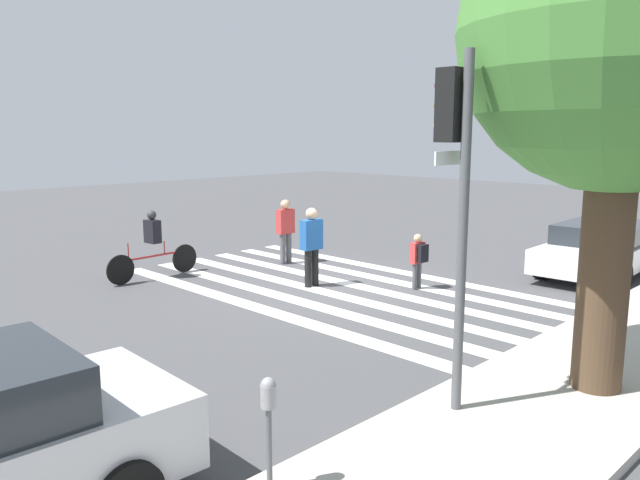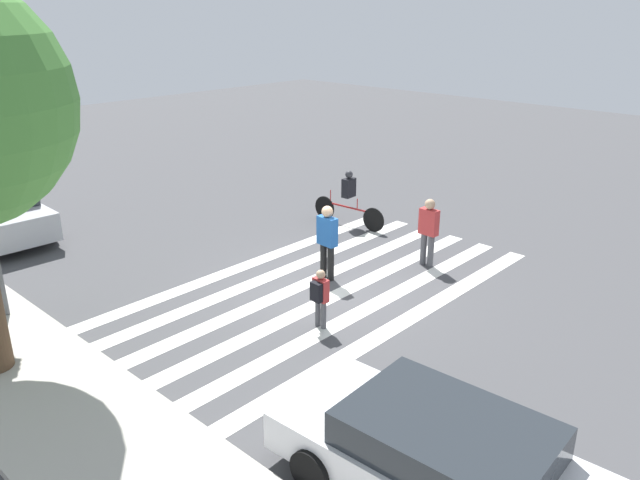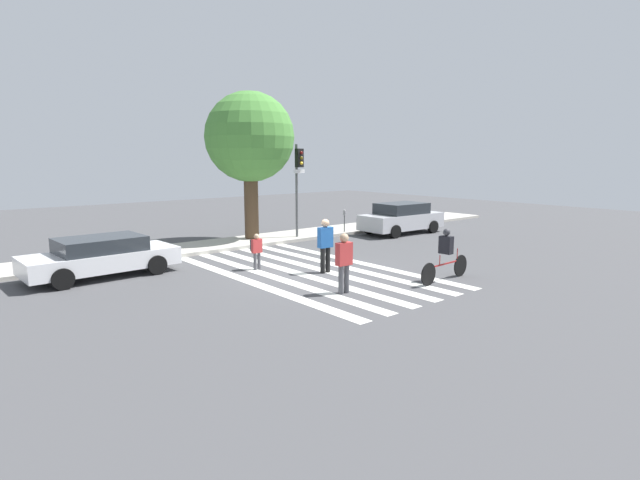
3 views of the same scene
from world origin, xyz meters
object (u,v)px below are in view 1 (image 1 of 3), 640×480
(pedestrian_adult_tall_backpack, at_px, (286,228))
(pedestrian_child_with_backpack, at_px, (418,257))
(traffic_light, at_px, (455,167))
(pedestrian_adult_yellow_jacket, at_px, (312,242))
(car_parked_dark_suv, at_px, (603,248))
(cyclist_far_lane, at_px, (153,243))
(parking_meter, at_px, (269,410))
(street_tree, at_px, (623,34))

(pedestrian_adult_tall_backpack, distance_m, pedestrian_child_with_backpack, 4.17)
(traffic_light, height_order, pedestrian_adult_yellow_jacket, traffic_light)
(pedestrian_child_with_backpack, distance_m, car_parked_dark_suv, 4.98)
(traffic_light, height_order, cyclist_far_lane, traffic_light)
(car_parked_dark_suv, bearing_deg, pedestrian_adult_yellow_jacket, -38.18)
(parking_meter, relative_size, pedestrian_child_with_backpack, 1.01)
(pedestrian_adult_yellow_jacket, xyz_separation_m, car_parked_dark_suv, (-5.89, 4.23, -0.34))
(pedestrian_adult_yellow_jacket, bearing_deg, pedestrian_child_with_backpack, -46.42)
(parking_meter, height_order, pedestrian_adult_tall_backpack, pedestrian_adult_tall_backpack)
(traffic_light, bearing_deg, pedestrian_child_with_backpack, -140.65)
(car_parked_dark_suv, bearing_deg, parking_meter, 4.69)
(cyclist_far_lane, bearing_deg, traffic_light, 78.49)
(parking_meter, xyz_separation_m, pedestrian_adult_yellow_jacket, (-6.17, -5.75, 0.08))
(parking_meter, bearing_deg, pedestrian_adult_yellow_jacket, -137.00)
(parking_meter, distance_m, pedestrian_adult_tall_backpack, 10.95)
(pedestrian_adult_tall_backpack, bearing_deg, traffic_light, -117.60)
(cyclist_far_lane, bearing_deg, street_tree, 89.78)
(parking_meter, height_order, pedestrian_child_with_backpack, parking_meter)
(pedestrian_adult_tall_backpack, relative_size, pedestrian_child_with_backpack, 1.38)
(pedestrian_adult_tall_backpack, bearing_deg, pedestrian_child_with_backpack, -84.55)
(traffic_light, distance_m, pedestrian_adult_tall_backpack, 9.66)
(traffic_light, bearing_deg, pedestrian_adult_yellow_jacket, -120.03)
(street_tree, bearing_deg, pedestrian_adult_yellow_jacket, -102.41)
(parking_meter, relative_size, street_tree, 0.19)
(pedestrian_adult_tall_backpack, distance_m, pedestrian_adult_yellow_jacket, 2.62)
(street_tree, bearing_deg, pedestrian_child_with_backpack, -120.74)
(pedestrian_adult_tall_backpack, bearing_deg, street_tree, -104.68)
(parking_meter, relative_size, car_parked_dark_suv, 0.27)
(pedestrian_adult_yellow_jacket, height_order, cyclist_far_lane, pedestrian_adult_yellow_jacket)
(pedestrian_child_with_backpack, height_order, pedestrian_adult_yellow_jacket, pedestrian_adult_yellow_jacket)
(cyclist_far_lane, relative_size, car_parked_dark_suv, 0.53)
(street_tree, relative_size, pedestrian_child_with_backpack, 5.37)
(pedestrian_adult_tall_backpack, relative_size, pedestrian_adult_yellow_jacket, 0.95)
(cyclist_far_lane, height_order, car_parked_dark_suv, cyclist_far_lane)
(pedestrian_adult_yellow_jacket, distance_m, car_parked_dark_suv, 7.26)
(traffic_light, height_order, parking_meter, traffic_light)
(traffic_light, relative_size, cyclist_far_lane, 1.77)
(pedestrian_adult_tall_backpack, height_order, cyclist_far_lane, pedestrian_adult_tall_backpack)
(street_tree, relative_size, cyclist_far_lane, 2.69)
(street_tree, relative_size, car_parked_dark_suv, 1.43)
(cyclist_far_lane, bearing_deg, parking_meter, 62.31)
(pedestrian_adult_tall_backpack, bearing_deg, car_parked_dark_suv, -52.51)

